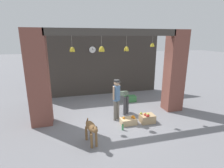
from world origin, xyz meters
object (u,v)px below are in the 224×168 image
object	(u,v)px
water_bottle	(123,127)
shopkeeper	(117,97)
worker_stooping	(123,98)
dog	(91,128)
fruit_crate_apples	(147,118)
fruit_crate_oranges	(129,121)
wall_clock	(92,50)
produce_box_green	(130,99)

from	to	relation	value
water_bottle	shopkeeper	bearing A→B (deg)	89.36
shopkeeper	worker_stooping	distance (m)	0.72
dog	worker_stooping	size ratio (longest dim) A/B	0.87
fruit_crate_apples	water_bottle	bearing A→B (deg)	-163.74
worker_stooping	fruit_crate_apples	size ratio (longest dim) A/B	1.92
worker_stooping	fruit_crate_apples	bearing A→B (deg)	-80.14
dog	water_bottle	size ratio (longest dim) A/B	3.81
fruit_crate_apples	water_bottle	size ratio (longest dim) A/B	2.29
worker_stooping	fruit_crate_oranges	xyz separation A→B (m)	(-0.09, -0.97, -0.54)
worker_stooping	wall_clock	xyz separation A→B (m)	(-0.80, 2.64, 1.76)
shopkeeper	wall_clock	distance (m)	3.53
shopkeeper	wall_clock	bearing A→B (deg)	-109.65
fruit_crate_oranges	wall_clock	world-z (taller)	wall_clock
dog	shopkeeper	world-z (taller)	shopkeeper
worker_stooping	fruit_crate_oranges	world-z (taller)	worker_stooping
shopkeeper	fruit_crate_oranges	world-z (taller)	shopkeeper
shopkeeper	fruit_crate_oranges	size ratio (longest dim) A/B	2.79
dog	produce_box_green	size ratio (longest dim) A/B	1.58
produce_box_green	water_bottle	size ratio (longest dim) A/B	2.41
shopkeeper	wall_clock	xyz separation A→B (m)	(-0.37, 3.17, 1.51)
dog	wall_clock	distance (m)	4.94
worker_stooping	dog	bearing A→B (deg)	-151.17
wall_clock	fruit_crate_oranges	bearing A→B (deg)	-78.99
worker_stooping	water_bottle	world-z (taller)	worker_stooping
produce_box_green	wall_clock	bearing A→B (deg)	136.70
produce_box_green	fruit_crate_oranges	bearing A→B (deg)	-111.82
wall_clock	fruit_crate_apples	bearing A→B (deg)	-69.01
dog	shopkeeper	size ratio (longest dim) A/B	0.55
dog	fruit_crate_oranges	world-z (taller)	dog
fruit_crate_oranges	dog	bearing A→B (deg)	-149.19
fruit_crate_apples	wall_clock	world-z (taller)	wall_clock
water_bottle	wall_clock	xyz separation A→B (m)	(-0.36, 3.97, 2.31)
fruit_crate_oranges	wall_clock	distance (m)	4.34
fruit_crate_oranges	fruit_crate_apples	distance (m)	0.71
worker_stooping	fruit_crate_oranges	distance (m)	1.11
shopkeeper	water_bottle	xyz separation A→B (m)	(-0.01, -0.79, -0.80)
fruit_crate_oranges	fruit_crate_apples	world-z (taller)	fruit_crate_apples
fruit_crate_oranges	water_bottle	bearing A→B (deg)	-133.57
fruit_crate_apples	produce_box_green	xyz separation A→B (m)	(0.15, 2.19, -0.02)
wall_clock	worker_stooping	bearing A→B (deg)	-73.21
fruit_crate_oranges	water_bottle	world-z (taller)	fruit_crate_oranges
worker_stooping	produce_box_green	bearing A→B (deg)	36.07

